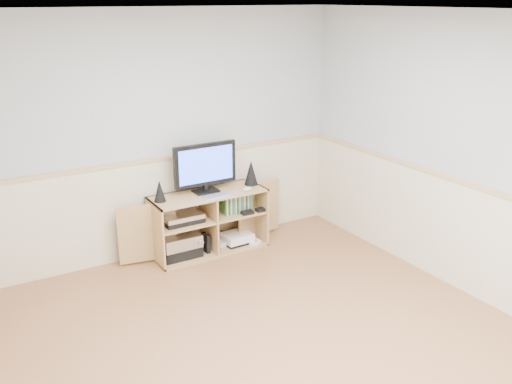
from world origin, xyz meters
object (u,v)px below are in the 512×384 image
keyboard (217,196)px  monitor (205,166)px  media_cabinet (206,220)px  game_consoles (236,239)px

keyboard → monitor: bearing=97.3°
media_cabinet → game_consoles: 0.41m
monitor → game_consoles: (0.31, -0.06, -0.86)m
media_cabinet → monitor: size_ratio=2.78×
keyboard → game_consoles: (0.29, 0.13, -0.59)m
monitor → keyboard: monitor is taller
keyboard → game_consoles: size_ratio=0.62×
media_cabinet → game_consoles: (0.31, -0.07, -0.26)m
game_consoles → media_cabinet: bearing=167.9°
media_cabinet → keyboard: bearing=-81.3°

